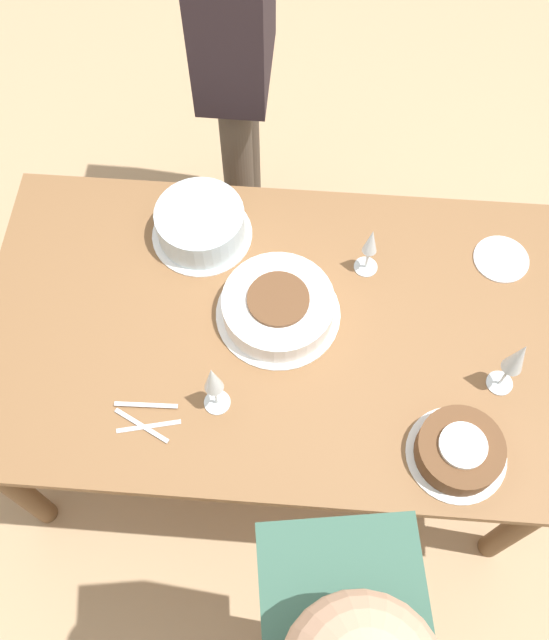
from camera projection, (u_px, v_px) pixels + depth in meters
ground_plane at (274, 416)px, 2.65m from camera, size 12.00×12.00×0.00m
dining_table at (274, 343)px, 2.09m from camera, size 1.68×0.98×0.73m
cake_center_white at (278, 307)px, 1.99m from camera, size 0.36×0.36×0.09m
cake_front_chocolate at (459, 451)px, 1.80m from camera, size 0.26×0.26×0.09m
cake_back_decorated at (201, 224)px, 2.11m from camera, size 0.30×0.30×0.11m
wine_glass_near at (517, 359)px, 1.79m from camera, size 0.07×0.07×0.24m
wine_glass_far at (370, 245)px, 1.99m from camera, size 0.07×0.07×0.19m
wine_glass_extra at (213, 381)px, 1.77m from camera, size 0.07×0.07×0.22m
dessert_plate_right at (501, 259)px, 2.11m from camera, size 0.16×0.16×0.01m
fork_pile at (146, 419)px, 1.88m from camera, size 0.18×0.11×0.01m
person_watching at (234, 20)px, 2.14m from camera, size 0.22×0.40×1.72m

